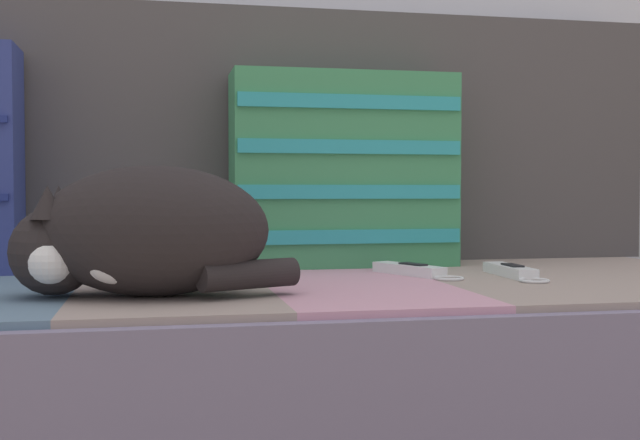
# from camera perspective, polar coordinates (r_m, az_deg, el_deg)

# --- Properties ---
(couch) EXTENTS (1.81, 0.82, 0.38)m
(couch) POSITION_cam_1_polar(r_m,az_deg,el_deg) (1.37, -4.44, -12.15)
(couch) COLOR brown
(couch) RESTS_ON ground_plane
(sofa_backrest) EXTENTS (1.77, 0.14, 0.51)m
(sofa_backrest) POSITION_cam_1_polar(r_m,az_deg,el_deg) (1.67, -5.97, 5.87)
(sofa_backrest) COLOR #474242
(sofa_backrest) RESTS_ON couch
(throw_pillow_striped) EXTENTS (0.43, 0.14, 0.37)m
(throw_pillow_striped) POSITION_cam_1_polar(r_m,az_deg,el_deg) (1.56, 1.68, 3.56)
(throw_pillow_striped) COLOR #3D8956
(throw_pillow_striped) RESTS_ON couch
(sleeping_cat) EXTENTS (0.40, 0.22, 0.18)m
(sleeping_cat) POSITION_cam_1_polar(r_m,az_deg,el_deg) (1.13, -12.78, -1.04)
(sleeping_cat) COLOR black
(sleeping_cat) RESTS_ON couch
(game_remote_near) EXTENTS (0.05, 0.20, 0.02)m
(game_remote_near) POSITION_cam_1_polar(r_m,az_deg,el_deg) (1.41, 13.46, -3.56)
(game_remote_near) COLOR white
(game_remote_near) RESTS_ON couch
(game_remote_far) EXTENTS (0.12, 0.20, 0.02)m
(game_remote_far) POSITION_cam_1_polar(r_m,az_deg,el_deg) (1.40, 6.53, -3.56)
(game_remote_far) COLOR white
(game_remote_far) RESTS_ON couch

